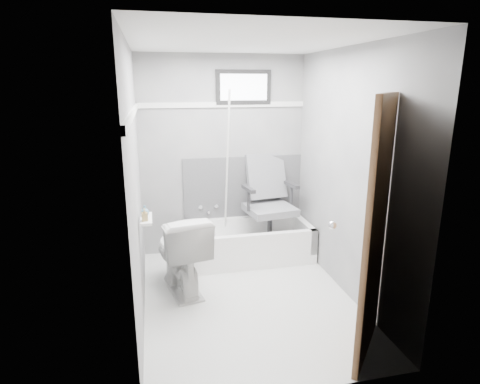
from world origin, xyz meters
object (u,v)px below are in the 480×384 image
object	(u,v)px
office_chair	(270,203)
toilet	(181,252)
door	(433,245)
soap_bottle_b	(145,211)
soap_bottle_a	(145,215)
bathtub	(248,242)

from	to	relation	value
office_chair	toilet	xyz separation A→B (m)	(-1.13, -0.63, -0.27)
door	soap_bottle_b	size ratio (longest dim) A/B	20.71
soap_bottle_a	soap_bottle_b	size ratio (longest dim) A/B	1.18
soap_bottle_b	office_chair	bearing A→B (deg)	31.96
soap_bottle_a	door	bearing A→B (deg)	-31.91
toilet	door	xyz separation A→B (m)	(1.60, -1.60, 0.59)
office_chair	door	xyz separation A→B (m)	(0.47, -2.24, 0.32)
bathtub	toilet	distance (m)	1.06
toilet	door	world-z (taller)	door
bathtub	soap_bottle_b	xyz separation A→B (m)	(-1.17, -0.87, 0.75)
office_chair	soap_bottle_b	bearing A→B (deg)	-156.28
office_chair	soap_bottle_a	world-z (taller)	office_chair
bathtub	soap_bottle_b	bearing A→B (deg)	-143.22
office_chair	soap_bottle_b	world-z (taller)	office_chair
bathtub	toilet	bearing A→B (deg)	-144.54
soap_bottle_a	soap_bottle_b	xyz separation A→B (m)	(0.00, 0.14, -0.01)
bathtub	office_chair	size ratio (longest dim) A/B	1.35
door	soap_bottle_a	xyz separation A→B (m)	(-1.92, 1.20, -0.03)
soap_bottle_a	toilet	bearing A→B (deg)	51.97
toilet	soap_bottle_b	size ratio (longest dim) A/B	8.67
bathtub	office_chair	bearing A→B (deg)	5.90
soap_bottle_b	toilet	bearing A→B (deg)	40.07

